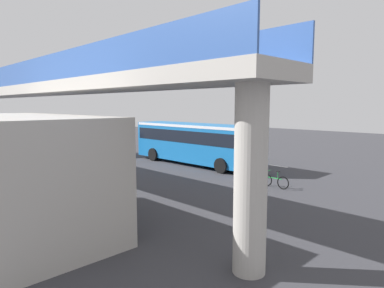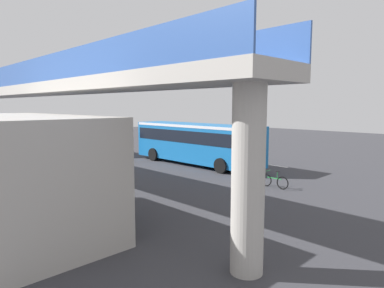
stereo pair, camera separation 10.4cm
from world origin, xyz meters
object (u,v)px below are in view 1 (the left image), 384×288
(parked_van, at_px, (102,142))
(traffic_sign, at_px, (166,131))
(bicycle_green, at_px, (275,181))
(pedestrian, at_px, (206,147))
(city_bus, at_px, (196,140))

(parked_van, xyz_separation_m, traffic_sign, (-0.96, -7.11, 0.71))
(bicycle_green, bearing_deg, parked_van, 0.43)
(bicycle_green, height_order, traffic_sign, traffic_sign)
(bicycle_green, bearing_deg, traffic_sign, -21.69)
(bicycle_green, relative_size, pedestrian, 0.99)
(parked_van, height_order, bicycle_green, parked_van)
(city_bus, bearing_deg, bicycle_green, 165.22)
(city_bus, height_order, bicycle_green, city_bus)
(parked_van, relative_size, bicycle_green, 2.71)
(parked_van, distance_m, pedestrian, 9.88)
(parked_van, xyz_separation_m, pedestrian, (-8.00, -5.79, -0.30))
(city_bus, relative_size, pedestrian, 6.44)
(bicycle_green, xyz_separation_m, pedestrian, (10.49, -5.65, 0.51))
(city_bus, height_order, traffic_sign, city_bus)
(city_bus, height_order, parked_van, city_bus)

